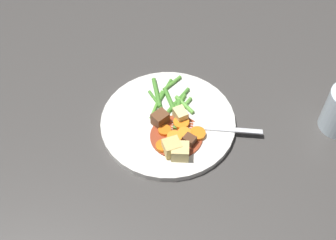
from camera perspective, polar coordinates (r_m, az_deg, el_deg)
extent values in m
plane|color=#423F3D|center=(0.86, 0.00, -0.56)|extent=(3.00, 3.00, 0.00)
cylinder|color=white|center=(0.85, 0.00, -0.28)|extent=(0.26, 0.26, 0.01)
cylinder|color=#93381E|center=(0.82, 1.11, -2.13)|extent=(0.10, 0.10, 0.00)
cylinder|color=orange|center=(0.81, -0.70, -3.48)|extent=(0.04, 0.04, 0.01)
cylinder|color=orange|center=(0.84, 1.75, -0.44)|extent=(0.04, 0.04, 0.01)
cylinder|color=orange|center=(0.82, 3.89, -1.83)|extent=(0.04, 0.04, 0.01)
cylinder|color=orange|center=(0.82, 2.14, -1.82)|extent=(0.03, 0.03, 0.01)
cylinder|color=orange|center=(0.83, -0.45, -1.43)|extent=(0.03, 0.03, 0.01)
cylinder|color=orange|center=(0.81, 0.84, -2.41)|extent=(0.04, 0.04, 0.01)
cube|color=#EAD68C|center=(0.84, 1.63, 0.63)|extent=(0.03, 0.03, 0.03)
cube|color=#E5CC7A|center=(0.79, 1.60, -4.14)|extent=(0.03, 0.04, 0.03)
cube|color=#DBBC6B|center=(0.79, 0.62, -3.60)|extent=(0.04, 0.04, 0.03)
cube|color=#56331E|center=(0.81, 2.83, -2.68)|extent=(0.03, 0.03, 0.02)
cube|color=brown|center=(0.83, -1.04, 0.16)|extent=(0.04, 0.04, 0.03)
cylinder|color=#599E38|center=(0.87, 1.51, 2.17)|extent=(0.05, 0.03, 0.01)
cylinder|color=#66AD42|center=(0.87, 2.17, 2.03)|extent=(0.05, 0.04, 0.01)
cylinder|color=#4C8E33|center=(0.87, 0.40, 2.21)|extent=(0.08, 0.03, 0.01)
cylinder|color=#4C8E33|center=(0.89, -1.49, 3.60)|extent=(0.08, 0.02, 0.01)
cylinder|color=#599E38|center=(0.87, -1.50, 2.06)|extent=(0.07, 0.03, 0.01)
cylinder|color=#4C8E33|center=(0.88, -1.60, 2.57)|extent=(0.05, 0.03, 0.01)
cylinder|color=#599E38|center=(0.91, 0.56, 4.84)|extent=(0.04, 0.04, 0.01)
cylinder|color=#4C8E33|center=(0.89, -0.70, 3.79)|extent=(0.06, 0.04, 0.01)
cylinder|color=#4C8E33|center=(0.85, 1.21, 0.72)|extent=(0.07, 0.02, 0.01)
cylinder|color=#66AD42|center=(0.87, 2.03, 1.71)|extent=(0.05, 0.04, 0.01)
cylinder|color=#4C8E33|center=(0.86, 1.61, 0.86)|extent=(0.06, 0.03, 0.01)
cylinder|color=#4C8E33|center=(0.88, 1.27, 2.51)|extent=(0.07, 0.06, 0.01)
cube|color=silver|center=(0.84, 8.44, -1.29)|extent=(0.03, 0.11, 0.00)
cube|color=silver|center=(0.84, 3.92, -0.96)|extent=(0.02, 0.02, 0.00)
cylinder|color=silver|center=(0.84, 1.92, -0.31)|extent=(0.01, 0.04, 0.00)
cylinder|color=silver|center=(0.84, 1.89, -0.65)|extent=(0.01, 0.04, 0.00)
cylinder|color=silver|center=(0.84, 1.85, -0.98)|extent=(0.01, 0.04, 0.00)
cylinder|color=silver|center=(0.83, 1.82, -1.32)|extent=(0.01, 0.04, 0.00)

